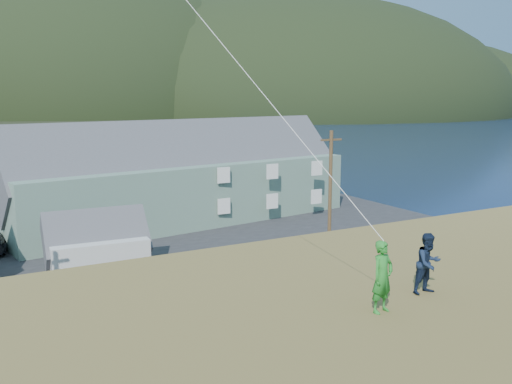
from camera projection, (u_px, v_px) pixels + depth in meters
ground at (86, 330)px, 29.35m from camera, size 900.00×900.00×0.00m
grass_strip at (96, 344)px, 27.62m from camera, size 110.00×8.00×0.10m
waterfront_lot at (37, 251)px, 44.02m from camera, size 72.00×36.00×0.12m
far_hills at (34, 114)px, 287.11m from camera, size 760.00×265.00×143.00m
lodge at (183, 175)px, 53.53m from camera, size 34.04×13.99×11.62m
shed_white at (97, 245)px, 38.01m from camera, size 6.95×4.82×5.31m
utility_poles at (18, 240)px, 28.51m from camera, size 36.31×0.24×9.81m
kite_flyer_green at (382, 277)px, 12.61m from camera, size 0.66×0.49×1.63m
kite_flyer_navy at (428, 263)px, 13.82m from camera, size 0.73×0.57×1.51m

